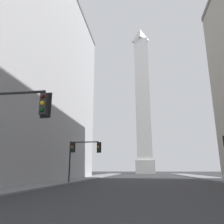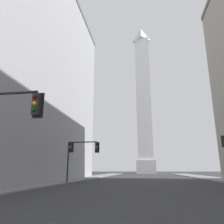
{
  "view_description": "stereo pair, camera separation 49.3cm",
  "coord_description": "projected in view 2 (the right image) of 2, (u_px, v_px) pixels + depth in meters",
  "views": [
    {
      "loc": [
        -0.65,
        -0.1,
        1.65
      ],
      "look_at": [
        -7.85,
        51.06,
        15.3
      ],
      "focal_mm": 35.0,
      "sensor_mm": 36.0,
      "label": 1
    },
    {
      "loc": [
        -0.16,
        -0.03,
        1.65
      ],
      "look_at": [
        -7.85,
        51.06,
        15.3
      ],
      "focal_mm": 35.0,
      "sensor_mm": 36.0,
      "label": 2
    }
  ],
  "objects": [
    {
      "name": "traffic_light_mid_left",
      "position": [
        79.0,
        151.0,
        27.29
      ],
      "size": [
        4.15,
        0.52,
        5.1
      ],
      "color": "black",
      "rests_on": "ground_plane"
    },
    {
      "name": "obelisk",
      "position": [
        143.0,
        98.0,
        97.31
      ],
      "size": [
        7.75,
        7.75,
        67.97
      ],
      "color": "silver",
      "rests_on": "ground_plane"
    },
    {
      "name": "sidewalk_left",
      "position": [
        68.0,
        180.0,
        33.51
      ],
      "size": [
        5.0,
        112.19,
        0.15
      ],
      "primitive_type": "cube",
      "color": "slate",
      "rests_on": "ground_plane"
    }
  ]
}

